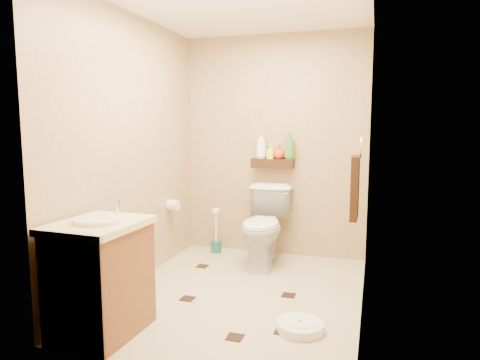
% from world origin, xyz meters
% --- Properties ---
extents(ground, '(2.50, 2.50, 0.00)m').
position_xyz_m(ground, '(0.00, 0.00, 0.00)').
color(ground, '#C3B48E').
rests_on(ground, ground).
extents(wall_back, '(2.00, 0.04, 2.40)m').
position_xyz_m(wall_back, '(0.00, 1.25, 1.20)').
color(wall_back, tan).
rests_on(wall_back, ground).
extents(wall_front, '(2.00, 0.04, 2.40)m').
position_xyz_m(wall_front, '(0.00, -1.25, 1.20)').
color(wall_front, tan).
rests_on(wall_front, ground).
extents(wall_left, '(0.04, 2.50, 2.40)m').
position_xyz_m(wall_left, '(-1.00, 0.00, 1.20)').
color(wall_left, tan).
rests_on(wall_left, ground).
extents(wall_right, '(0.04, 2.50, 2.40)m').
position_xyz_m(wall_right, '(1.00, 0.00, 1.20)').
color(wall_right, tan).
rests_on(wall_right, ground).
extents(ceiling, '(2.00, 2.50, 0.02)m').
position_xyz_m(ceiling, '(0.00, 0.00, 2.40)').
color(ceiling, white).
rests_on(ceiling, wall_back).
extents(wall_shelf, '(0.46, 0.14, 0.10)m').
position_xyz_m(wall_shelf, '(0.00, 1.17, 1.02)').
color(wall_shelf, '#39210F').
rests_on(wall_shelf, wall_back).
extents(floor_accents, '(1.18, 1.44, 0.01)m').
position_xyz_m(floor_accents, '(0.03, -0.05, 0.00)').
color(floor_accents, black).
rests_on(floor_accents, ground).
extents(toilet, '(0.47, 0.80, 0.80)m').
position_xyz_m(toilet, '(-0.00, 0.83, 0.40)').
color(toilet, white).
rests_on(toilet, ground).
extents(vanity, '(0.55, 0.66, 0.91)m').
position_xyz_m(vanity, '(-0.70, -0.95, 0.41)').
color(vanity, brown).
rests_on(vanity, ground).
extents(bathroom_scale, '(0.39, 0.39, 0.07)m').
position_xyz_m(bathroom_scale, '(0.60, -0.51, 0.03)').
color(bathroom_scale, white).
rests_on(bathroom_scale, ground).
extents(toilet_brush, '(0.12, 0.12, 0.51)m').
position_xyz_m(toilet_brush, '(-0.62, 1.07, 0.18)').
color(toilet_brush, '#175F59').
rests_on(toilet_brush, ground).
extents(towel_ring, '(0.12, 0.30, 0.76)m').
position_xyz_m(towel_ring, '(0.91, 0.25, 0.95)').
color(towel_ring, silver).
rests_on(towel_ring, wall_right).
extents(toilet_paper, '(0.12, 0.11, 0.12)m').
position_xyz_m(toilet_paper, '(-0.94, 0.65, 0.60)').
color(toilet_paper, white).
rests_on(toilet_paper, wall_left).
extents(bottle_a, '(0.14, 0.14, 0.29)m').
position_xyz_m(bottle_a, '(-0.13, 1.17, 1.21)').
color(bottle_a, white).
rests_on(bottle_a, wall_shelf).
extents(bottle_b, '(0.08, 0.08, 0.16)m').
position_xyz_m(bottle_b, '(-0.02, 1.17, 1.15)').
color(bottle_b, '#EBFF35').
rests_on(bottle_b, wall_shelf).
extents(bottle_c, '(0.15, 0.15, 0.15)m').
position_xyz_m(bottle_c, '(0.07, 1.17, 1.15)').
color(bottle_c, red).
rests_on(bottle_c, wall_shelf).
extents(bottle_d, '(0.15, 0.15, 0.28)m').
position_xyz_m(bottle_d, '(0.19, 1.17, 1.21)').
color(bottle_d, '#39842C').
rests_on(bottle_d, wall_shelf).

